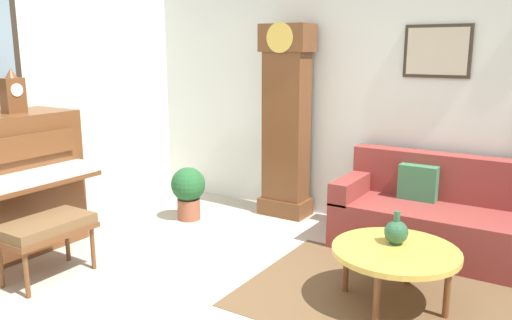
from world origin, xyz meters
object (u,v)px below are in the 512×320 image
Objects in this scene: grandfather_clock at (286,127)px; couch at (447,219)px; piano_bench at (46,229)px; coffee_table at (396,253)px; mantel_clock at (13,93)px; green_jug at (396,232)px; potted_plant at (188,190)px.

couch is (1.73, -0.19, -0.65)m from grandfather_clock.
piano_bench is 0.34× the size of grandfather_clock.
grandfather_clock is (0.79, 2.39, 0.56)m from piano_bench.
mantel_clock is (-3.17, -0.72, 1.01)m from coffee_table.
grandfather_clock is at bearing 53.73° from mantel_clock.
mantel_clock is (-3.26, -1.90, 1.09)m from couch.
coffee_table is 3.40m from mantel_clock.
couch is at bearing 83.24° from green_jug.
couch is 1.11m from green_jug.
couch is (2.52, 2.21, -0.09)m from piano_bench.
potted_plant reaches higher than piano_bench.
couch is at bearing 85.31° from coffee_table.
piano_bench is 2.65m from green_jug.
piano_bench is 1.84× the size of mantel_clock.
coffee_table is (-0.10, -1.18, 0.07)m from couch.
grandfather_clock reaches higher than coffee_table.
coffee_table is 1.57× the size of potted_plant.
couch is 3.93m from mantel_clock.
mantel_clock reaches higher than green_jug.
green_jug is at bearing 108.54° from coffee_table.
grandfather_clock is at bearing 141.58° from green_jug.
coffee_table is (1.63, -1.37, -0.58)m from grandfather_clock.
grandfather_clock is 2.10m from green_jug.
potted_plant is at bearing 89.59° from piano_bench.
mantel_clock is at bearing -167.14° from coffee_table.
couch is 1.18m from coffee_table.
coffee_table is 3.67× the size of green_jug.
piano_bench is at bearing -108.34° from grandfather_clock.
potted_plant is (-2.38, 0.57, -0.18)m from green_jug.
mantel_clock reaches higher than coffee_table.
coffee_table is at bearing 22.98° from piano_bench.
green_jug is (-0.03, 0.09, 0.12)m from coffee_table.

